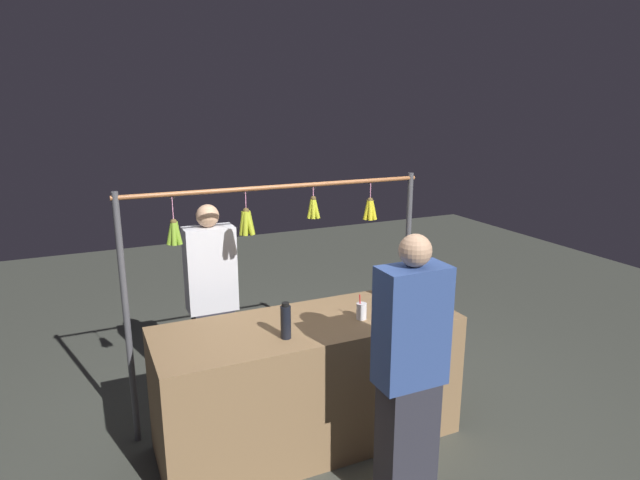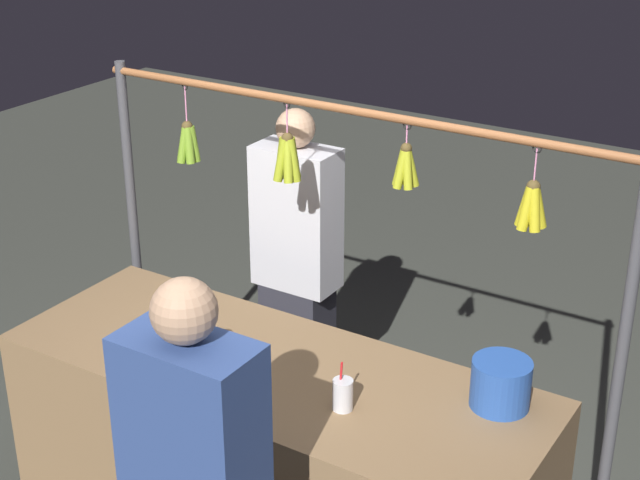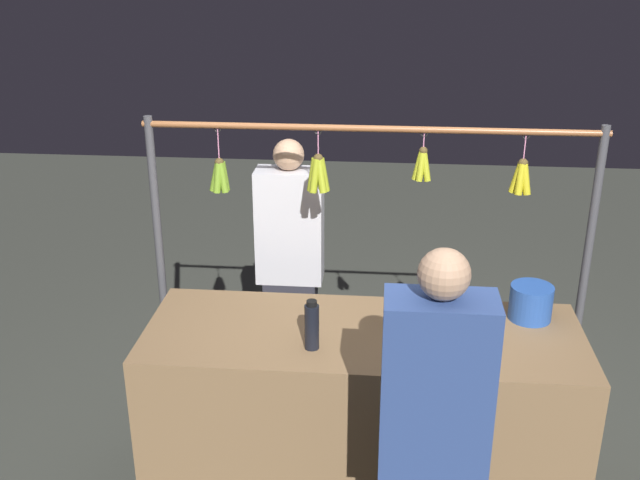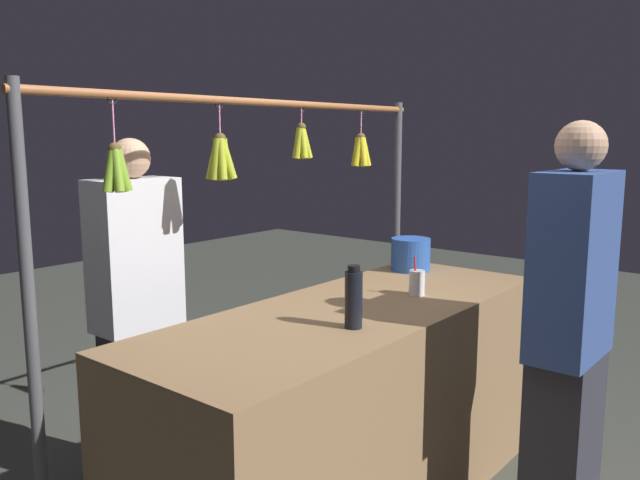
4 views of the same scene
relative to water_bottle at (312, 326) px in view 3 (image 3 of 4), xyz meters
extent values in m
cube|color=olive|center=(-0.23, -0.17, -0.56)|extent=(2.07, 0.76, 0.90)
cylinder|color=#4C4C51|center=(-1.34, -0.67, -0.12)|extent=(0.04, 0.04, 1.79)
cylinder|color=#4C4C51|center=(0.89, -0.67, -0.12)|extent=(0.04, 0.04, 1.79)
cylinder|color=#9E6038|center=(-0.23, -0.67, 0.74)|extent=(2.30, 0.03, 0.03)
torus|color=black|center=(-0.97, -0.67, 0.72)|extent=(0.04, 0.01, 0.04)
cylinder|color=pink|center=(-0.97, -0.67, 0.65)|extent=(0.01, 0.01, 0.14)
sphere|color=brown|center=(-0.97, -0.67, 0.58)|extent=(0.05, 0.05, 0.05)
cylinder|color=gold|center=(-0.95, -0.67, 0.51)|extent=(0.07, 0.04, 0.16)
cylinder|color=gold|center=(-0.97, -0.65, 0.51)|extent=(0.05, 0.07, 0.16)
cylinder|color=gold|center=(-0.99, -0.66, 0.51)|extent=(0.06, 0.06, 0.16)
cylinder|color=gold|center=(-0.99, -0.68, 0.51)|extent=(0.07, 0.06, 0.16)
cylinder|color=gold|center=(-0.97, -0.69, 0.51)|extent=(0.05, 0.06, 0.16)
torus|color=black|center=(-0.49, -0.67, 0.72)|extent=(0.04, 0.01, 0.04)
cylinder|color=pink|center=(-0.49, -0.67, 0.68)|extent=(0.01, 0.01, 0.09)
sphere|color=brown|center=(-0.49, -0.67, 0.63)|extent=(0.04, 0.04, 0.04)
cylinder|color=gold|center=(-0.47, -0.67, 0.56)|extent=(0.06, 0.03, 0.15)
cylinder|color=gold|center=(-0.48, -0.65, 0.56)|extent=(0.05, 0.06, 0.16)
cylinder|color=gold|center=(-0.50, -0.66, 0.56)|extent=(0.06, 0.06, 0.16)
cylinder|color=gold|center=(-0.50, -0.68, 0.56)|extent=(0.06, 0.06, 0.16)
cylinder|color=gold|center=(-0.48, -0.69, 0.56)|extent=(0.04, 0.06, 0.15)
torus|color=black|center=(0.03, -0.67, 0.72)|extent=(0.04, 0.02, 0.04)
cylinder|color=pink|center=(0.03, -0.67, 0.65)|extent=(0.01, 0.01, 0.14)
sphere|color=brown|center=(0.03, -0.67, 0.58)|extent=(0.05, 0.05, 0.05)
cylinder|color=#A5B426|center=(0.06, -0.67, 0.50)|extent=(0.06, 0.04, 0.18)
cylinder|color=#A5B426|center=(0.05, -0.65, 0.50)|extent=(0.06, 0.07, 0.18)
cylinder|color=#A5B426|center=(0.02, -0.65, 0.50)|extent=(0.07, 0.07, 0.18)
cylinder|color=#A5B426|center=(0.01, -0.67, 0.50)|extent=(0.07, 0.04, 0.18)
cylinder|color=#A5B426|center=(0.02, -0.70, 0.50)|extent=(0.05, 0.06, 0.18)
cylinder|color=#A5B426|center=(0.05, -0.69, 0.50)|extent=(0.06, 0.07, 0.18)
torus|color=black|center=(0.54, -0.67, 0.72)|extent=(0.04, 0.02, 0.04)
cylinder|color=pink|center=(0.54, -0.67, 0.63)|extent=(0.01, 0.01, 0.17)
sphere|color=brown|center=(0.54, -0.67, 0.55)|extent=(0.05, 0.05, 0.05)
cylinder|color=#77A52B|center=(0.56, -0.67, 0.47)|extent=(0.07, 0.04, 0.16)
cylinder|color=#77A52B|center=(0.54, -0.65, 0.47)|extent=(0.05, 0.07, 0.16)
cylinder|color=#77A52B|center=(0.52, -0.66, 0.47)|extent=(0.06, 0.06, 0.16)
cylinder|color=#77A52B|center=(0.52, -0.68, 0.47)|extent=(0.05, 0.05, 0.16)
cylinder|color=#77A52B|center=(0.54, -0.69, 0.47)|extent=(0.04, 0.06, 0.16)
cylinder|color=black|center=(0.00, 0.00, -0.01)|extent=(0.07, 0.07, 0.21)
cylinder|color=black|center=(0.00, 0.00, 0.11)|extent=(0.05, 0.05, 0.02)
cylinder|color=#2B57B2|center=(-1.03, -0.38, -0.03)|extent=(0.21, 0.21, 0.17)
cylinder|color=silver|center=(-0.58, -0.07, -0.06)|extent=(0.07, 0.07, 0.11)
cylinder|color=red|center=(-0.57, -0.07, -0.03)|extent=(0.01, 0.03, 0.17)
cube|color=#2D2D38|center=(0.23, -1.03, -0.63)|extent=(0.30, 0.21, 0.76)
cube|color=silver|center=(0.23, -1.03, 0.08)|extent=(0.38, 0.21, 0.67)
sphere|color=tan|center=(0.23, -1.03, 0.50)|extent=(0.17, 0.17, 0.17)
cube|color=#334C8C|center=(-0.51, 0.63, 0.12)|extent=(0.40, 0.21, 0.69)
sphere|color=tan|center=(-0.51, 0.63, 0.56)|extent=(0.18, 0.18, 0.18)
camera|label=1|loc=(1.10, 2.92, 1.33)|focal=30.00mm
camera|label=2|loc=(-1.99, 2.31, 1.74)|focal=54.09mm
camera|label=3|loc=(-0.30, 2.93, 1.61)|focal=41.93mm
camera|label=4|loc=(1.89, 1.38, 0.60)|focal=36.41mm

